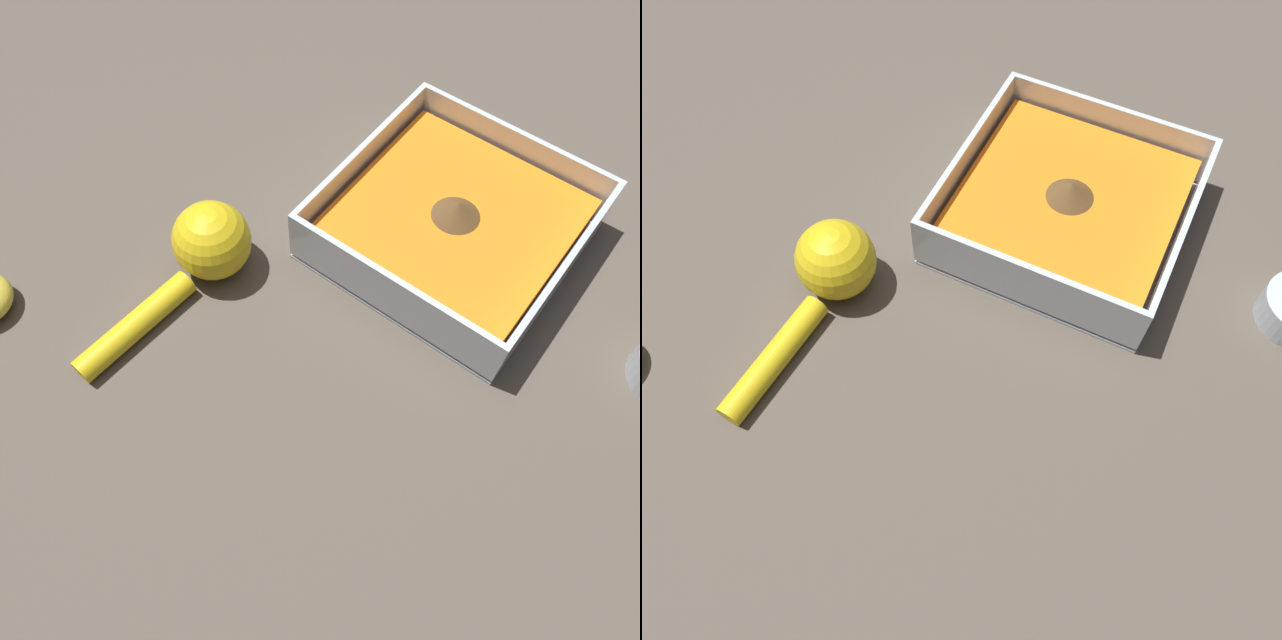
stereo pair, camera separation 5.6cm
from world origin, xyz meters
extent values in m
plane|color=brown|center=(0.00, 0.00, 0.00)|extent=(4.00, 4.00, 0.00)
cube|color=silver|center=(0.01, 0.01, 0.00)|extent=(0.23, 0.23, 0.01)
cube|color=silver|center=(0.01, 0.12, 0.04)|extent=(0.23, 0.01, 0.06)
cube|color=silver|center=(0.01, -0.10, 0.04)|extent=(0.23, 0.01, 0.06)
cube|color=silver|center=(0.12, 0.01, 0.04)|extent=(0.01, 0.22, 0.06)
cube|color=silver|center=(-0.10, 0.01, 0.04)|extent=(0.01, 0.22, 0.06)
cube|color=orange|center=(0.01, 0.01, 0.02)|extent=(0.21, 0.21, 0.03)
cone|color=brown|center=(0.01, 0.01, 0.05)|extent=(0.05, 0.05, 0.02)
sphere|color=yellow|center=(-0.16, -0.15, 0.04)|extent=(0.08, 0.08, 0.08)
cylinder|color=yellow|center=(-0.16, -0.26, 0.01)|extent=(0.03, 0.13, 0.02)
camera|label=1|loc=(0.15, -0.38, 0.52)|focal=35.00mm
camera|label=2|loc=(0.10, -0.41, 0.52)|focal=35.00mm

